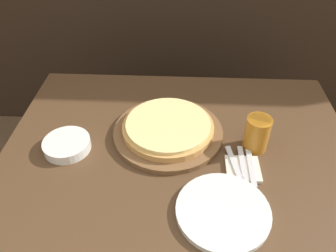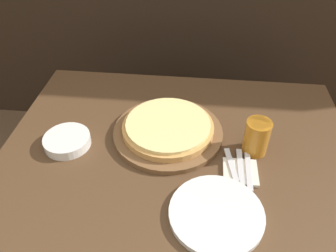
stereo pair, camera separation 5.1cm
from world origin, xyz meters
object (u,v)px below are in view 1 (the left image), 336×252
dinner_plate (223,211)px  fork (235,167)px  dinner_knife (243,167)px  beer_glass (257,133)px  spoon (251,167)px  pizza_on_board (168,129)px  side_bowl (67,145)px

dinner_plate → fork: size_ratio=1.43×
dinner_knife → fork: bearing=180.0°
beer_glass → spoon: (-0.03, -0.11, -0.05)m
dinner_knife → pizza_on_board: bearing=147.0°
beer_glass → dinner_plate: (-0.13, -0.28, -0.06)m
beer_glass → fork: 0.15m
dinner_plate → side_bowl: side_bowl is taller
dinner_knife → spoon: 0.02m
dinner_plate → side_bowl: bearing=155.2°
side_bowl → fork: side_bowl is taller
beer_glass → dinner_knife: (-0.05, -0.11, -0.05)m
pizza_on_board → beer_glass: 0.31m
pizza_on_board → dinner_knife: (0.25, -0.16, -0.01)m
pizza_on_board → side_bowl: (-0.35, -0.09, -0.01)m
pizza_on_board → dinner_plate: pizza_on_board is taller
side_bowl → pizza_on_board: bearing=14.8°
pizza_on_board → spoon: bearing=-30.6°
side_bowl → dinner_plate: bearing=-24.8°
spoon → beer_glass: bearing=76.0°
side_bowl → spoon: side_bowl is taller
beer_glass → pizza_on_board: bearing=170.1°
dinner_knife → spoon: size_ratio=1.18×
beer_glass → side_bowl: bearing=-176.6°
dinner_plate → dinner_knife: dinner_plate is taller
beer_glass → side_bowl: (-0.65, -0.04, -0.05)m
pizza_on_board → spoon: (0.28, -0.16, -0.01)m
dinner_plate → side_bowl: size_ratio=1.68×
spoon → side_bowl: bearing=173.4°
beer_glass → dinner_knife: bearing=-115.4°
pizza_on_board → dinner_knife: bearing=-33.0°
pizza_on_board → fork: 0.28m
beer_glass → dinner_plate: bearing=-115.1°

